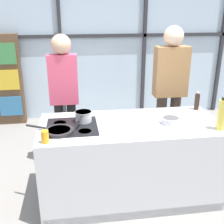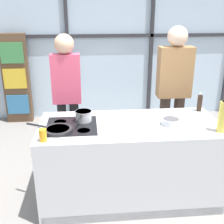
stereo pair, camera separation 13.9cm
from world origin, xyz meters
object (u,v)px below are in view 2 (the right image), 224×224
at_px(spectator_far_left, 67,90).
at_px(pepper_grinder, 200,103).
at_px(spectator_center_left, 174,86).
at_px(mixing_bowl, 171,121).
at_px(frying_pan, 57,130).
at_px(oil_bottle, 222,117).
at_px(white_plate, 170,117).
at_px(juice_glass_near, 43,135).
at_px(saucepan, 83,116).

relative_size(spectator_far_left, pepper_grinder, 7.76).
relative_size(spectator_center_left, mixing_bowl, 8.98).
bearing_deg(mixing_bowl, frying_pan, -176.76).
bearing_deg(oil_bottle, spectator_center_left, 97.85).
height_order(oil_bottle, pepper_grinder, oil_bottle).
xyz_separation_m(white_plate, mixing_bowl, (-0.05, -0.20, 0.03)).
xyz_separation_m(oil_bottle, juice_glass_near, (-1.70, -0.05, -0.10)).
xyz_separation_m(spectator_far_left, saucepan, (0.21, -0.70, -0.08)).
height_order(oil_bottle, juice_glass_near, oil_bottle).
bearing_deg(spectator_far_left, pepper_grinder, 161.95).
height_order(saucepan, pepper_grinder, pepper_grinder).
height_order(spectator_center_left, pepper_grinder, spectator_center_left).
relative_size(oil_bottle, juice_glass_near, 2.86).
distance_m(saucepan, mixing_bowl, 0.92).
bearing_deg(oil_bottle, frying_pan, 174.49).
bearing_deg(pepper_grinder, frying_pan, -164.94).
bearing_deg(juice_glass_near, pepper_grinder, 20.41).
bearing_deg(spectator_center_left, pepper_grinder, 107.54).
bearing_deg(pepper_grinder, oil_bottle, -90.98).
xyz_separation_m(spectator_center_left, mixing_bowl, (-0.28, -0.87, -0.13)).
bearing_deg(mixing_bowl, spectator_far_left, 141.91).
bearing_deg(frying_pan, mixing_bowl, 3.24).
bearing_deg(pepper_grinder, spectator_far_left, 161.95).
relative_size(saucepan, white_plate, 1.48).
bearing_deg(oil_bottle, white_plate, 132.37).
xyz_separation_m(spectator_far_left, oil_bottle, (1.55, -1.09, 0.01)).
xyz_separation_m(saucepan, juice_glass_near, (-0.36, -0.45, -0.00)).
bearing_deg(juice_glass_near, spectator_center_left, 36.45).
xyz_separation_m(spectator_far_left, frying_pan, (-0.04, -0.94, -0.13)).
relative_size(frying_pan, saucepan, 1.47).
xyz_separation_m(spectator_center_left, frying_pan, (-1.44, -0.94, -0.14)).
bearing_deg(saucepan, oil_bottle, -16.51).
bearing_deg(frying_pan, spectator_far_left, 87.34).
relative_size(spectator_center_left, saucepan, 5.55).
bearing_deg(spectator_center_left, juice_glass_near, 36.45).
relative_size(spectator_center_left, oil_bottle, 5.46).
bearing_deg(saucepan, white_plate, 1.46).
height_order(frying_pan, pepper_grinder, pepper_grinder).
bearing_deg(spectator_center_left, white_plate, 70.91).
height_order(spectator_far_left, white_plate, spectator_far_left).
bearing_deg(spectator_far_left, juice_glass_near, 82.50).
height_order(spectator_center_left, white_plate, spectator_center_left).
height_order(saucepan, oil_bottle, oil_bottle).
height_order(spectator_center_left, oil_bottle, spectator_center_left).
height_order(frying_pan, saucepan, saucepan).
relative_size(spectator_far_left, juice_glass_near, 14.90).
bearing_deg(pepper_grinder, saucepan, -172.02).
xyz_separation_m(white_plate, oil_bottle, (0.38, -0.42, 0.15)).
distance_m(saucepan, juice_glass_near, 0.58).
relative_size(white_plate, pepper_grinder, 0.99).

